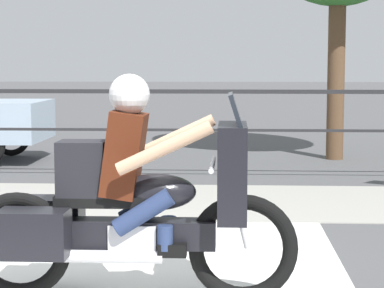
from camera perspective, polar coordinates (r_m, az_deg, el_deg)
ground_plane at (r=6.09m, az=-10.23°, el=-10.15°), size 120.00×120.00×0.00m
sidewalk_band at (r=9.34m, az=-5.46°, el=-4.29°), size 44.00×2.40×0.01m
crosswalk_band at (r=5.82m, az=-6.19°, el=-10.84°), size 3.71×6.00×0.01m
fence_railing at (r=10.97m, az=-4.15°, el=2.70°), size 36.00×0.05×1.32m
motorcycle at (r=5.35m, az=-4.62°, el=-4.42°), size 2.41×0.76×1.63m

